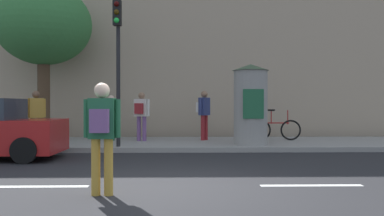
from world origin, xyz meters
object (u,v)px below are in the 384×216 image
object	(u,v)px
traffic_light	(118,49)
pedestrian_tallest	(141,112)
street_tree	(43,26)
pedestrian_in_light_jacket	(36,113)
pedestrian_near_pole	(111,114)
bicycle_leaning	(276,129)
poster_column	(251,104)
pedestrian_in_dark_shirt	(102,128)
pedestrian_with_bag	(204,111)

from	to	relation	value
traffic_light	pedestrian_tallest	world-z (taller)	traffic_light
street_tree	pedestrian_in_light_jacket	xyz separation A→B (m)	(0.45, -2.08, -3.09)
pedestrian_near_pole	bicycle_leaning	distance (m)	5.82
bicycle_leaning	poster_column	bearing A→B (deg)	-126.71
bicycle_leaning	street_tree	bearing A→B (deg)	177.16
street_tree	bicycle_leaning	xyz separation A→B (m)	(8.25, -0.41, -3.69)
pedestrian_in_dark_shirt	pedestrian_in_light_jacket	world-z (taller)	pedestrian_in_light_jacket
pedestrian_tallest	bicycle_leaning	size ratio (longest dim) A/B	0.95
pedestrian_in_dark_shirt	pedestrian_near_pole	xyz separation A→B (m)	(-1.26, 8.21, 0.02)
pedestrian_near_pole	bicycle_leaning	size ratio (longest dim) A/B	0.90
street_tree	pedestrian_near_pole	size ratio (longest dim) A/B	3.51
poster_column	street_tree	distance (m)	7.89
traffic_light	poster_column	bearing A→B (deg)	9.07
pedestrian_in_light_jacket	pedestrian_near_pole	size ratio (longest dim) A/B	1.06
traffic_light	pedestrian_tallest	xyz separation A→B (m)	(0.50, 1.97, -1.92)
pedestrian_with_bag	street_tree	bearing A→B (deg)	177.14
pedestrian_in_light_jacket	pedestrian_tallest	world-z (taller)	pedestrian_in_light_jacket
street_tree	bicycle_leaning	world-z (taller)	street_tree
pedestrian_with_bag	pedestrian_near_pole	bearing A→B (deg)	-178.94
pedestrian_tallest	street_tree	bearing A→B (deg)	170.13
bicycle_leaning	pedestrian_tallest	bearing A→B (deg)	-177.47
traffic_light	pedestrian_in_light_jacket	world-z (taller)	traffic_light
pedestrian_tallest	pedestrian_near_pole	size ratio (longest dim) A/B	1.06
poster_column	bicycle_leaning	size ratio (longest dim) A/B	1.43
pedestrian_in_dark_shirt	traffic_light	bearing A→B (deg)	96.51
pedestrian_in_light_jacket	pedestrian_in_dark_shirt	bearing A→B (deg)	-63.16
pedestrian_in_light_jacket	bicycle_leaning	bearing A→B (deg)	12.08
pedestrian_with_bag	pedestrian_tallest	bearing A→B (deg)	-171.35
traffic_light	pedestrian_near_pole	distance (m)	3.06
poster_column	pedestrian_tallest	world-z (taller)	poster_column
pedestrian_in_dark_shirt	pedestrian_with_bag	world-z (taller)	pedestrian_with_bag
traffic_light	street_tree	distance (m)	4.16
pedestrian_near_pole	bicycle_leaning	xyz separation A→B (m)	(5.79, -0.06, -0.53)
street_tree	pedestrian_near_pole	distance (m)	4.02
pedestrian_in_light_jacket	traffic_light	bearing A→B (deg)	-10.97
street_tree	pedestrian_tallest	bearing A→B (deg)	-9.87
traffic_light	poster_column	xyz separation A→B (m)	(4.07, 0.65, -1.64)
bicycle_leaning	traffic_light	bearing A→B (deg)	-157.35
traffic_light	pedestrian_in_dark_shirt	world-z (taller)	traffic_light
pedestrian_with_bag	pedestrian_in_light_jacket	bearing A→B (deg)	-161.22
pedestrian_with_bag	pedestrian_near_pole	xyz separation A→B (m)	(-3.26, -0.06, -0.12)
pedestrian_near_pole	poster_column	bearing A→B (deg)	-18.82
pedestrian_in_light_jacket	bicycle_leaning	size ratio (longest dim) A/B	0.95
street_tree	pedestrian_with_bag	world-z (taller)	street_tree
pedestrian_in_light_jacket	bicycle_leaning	distance (m)	8.01
poster_column	pedestrian_near_pole	xyz separation A→B (m)	(-4.66, 1.59, -0.37)
pedestrian_tallest	bicycle_leaning	world-z (taller)	pedestrian_tallest
pedestrian_in_dark_shirt	pedestrian_in_light_jacket	bearing A→B (deg)	116.84
street_tree	bicycle_leaning	bearing A→B (deg)	-2.84
pedestrian_with_bag	traffic_light	bearing A→B (deg)	-139.38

